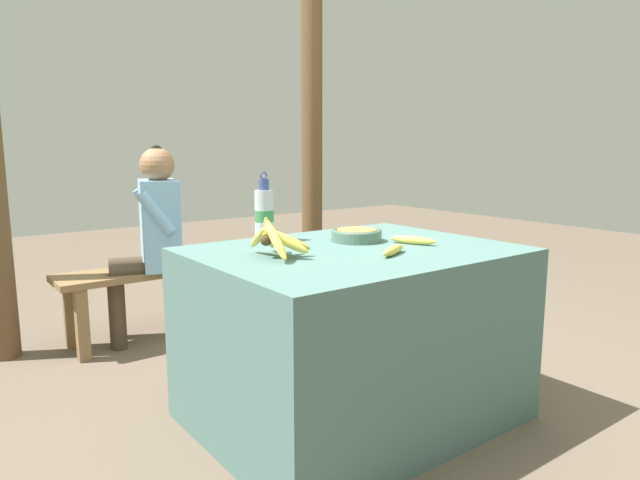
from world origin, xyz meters
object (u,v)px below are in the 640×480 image
Objects in this scene: serving_bowl at (357,234)px; water_bottle at (264,214)px; wooden_bench at (195,273)px; seated_vendor at (152,230)px; banana_bunch_ripe at (276,238)px; loose_banana_front at (393,250)px; loose_banana_side at (413,240)px; support_post_far at (312,142)px; banana_bunch_green at (261,245)px.

water_bottle reaches higher than serving_bowl.
seated_vendor reaches higher than wooden_bench.
banana_bunch_ripe is 0.36m from water_bottle.
seated_vendor is at bearing 88.06° from banana_bunch_ripe.
banana_bunch_ripe is 0.27× the size of seated_vendor.
seated_vendor is (-0.10, 1.05, -0.19)m from water_bottle.
loose_banana_side is (0.22, 0.12, 0.00)m from loose_banana_front.
loose_banana_front is 2.07m from support_post_far.
support_post_far is at bearing 67.15° from loose_banana_side.
wooden_bench is at bearing -159.54° from seated_vendor.
seated_vendor is (-0.26, -0.02, 0.29)m from wooden_bench.
loose_banana_front reaches higher than banana_bunch_green.
seated_vendor is at bearing -175.63° from wooden_bench.
support_post_far is (0.71, 1.69, 0.41)m from loose_banana_side.
wooden_bench is (0.30, 1.39, -0.43)m from banana_bunch_ripe.
banana_bunch_ripe reaches higher than loose_banana_side.
banana_bunch_ripe is 1.62× the size of loose_banana_front.
loose_banana_front is 1.69m from banana_bunch_green.
loose_banana_front is at bearing -87.55° from wooden_bench.
wooden_bench is 0.70× the size of support_post_far.
loose_banana_front is 1.63m from seated_vendor.
serving_bowl is 1.76m from support_post_far.
banana_bunch_ripe is 0.44m from loose_banana_front.
serving_bowl is at bearing -119.62° from support_post_far.
banana_bunch_ripe is 1.38m from seated_vendor.
seated_vendor is 0.74m from banana_bunch_green.
water_bottle is 1.29m from banana_bunch_green.
loose_banana_front is 0.25m from loose_banana_side.
banana_bunch_green is (0.73, 0.02, -0.16)m from seated_vendor.
water_bottle is (0.15, 0.33, 0.05)m from banana_bunch_ripe.
loose_banana_front and loose_banana_side have the same top height.
banana_bunch_green is at bearing -162.15° from seated_vendor.
banana_bunch_green is at bearing -161.27° from support_post_far.
serving_bowl is 1.37m from wooden_bench.
seated_vendor is 3.92× the size of banana_bunch_green.
banana_bunch_ripe is at bearing 169.85° from loose_banana_side.
seated_vendor is 1.37m from support_post_far.
serving_bowl is 0.73× the size of water_bottle.
banana_bunch_green is (0.47, 0.00, 0.12)m from wooden_bench.
support_post_far is at bearing -154.73° from seated_vendor.
serving_bowl is 1.35m from seated_vendor.
seated_vendor reaches higher than serving_bowl.
loose_banana_side is 1.54m from banana_bunch_green.
seated_vendor is (0.05, 1.38, -0.14)m from banana_bunch_ripe.
support_post_far reaches higher than seated_vendor.
support_post_far reaches higher than water_bottle.
loose_banana_front is at bearing -103.85° from banana_bunch_green.
loose_banana_side is at bearing -10.15° from banana_bunch_ripe.
serving_bowl is 0.14× the size of wooden_bench.
water_bottle is 0.60m from loose_banana_front.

